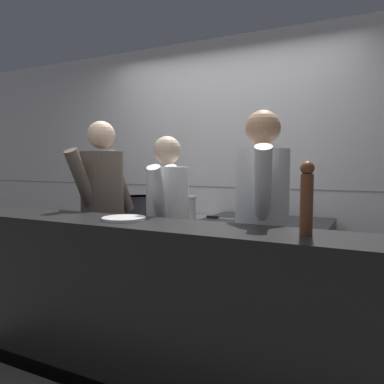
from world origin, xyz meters
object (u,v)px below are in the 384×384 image
(chefs_knife, at_px, (224,218))
(chef_head_cook, at_px, (103,213))
(stock_pot, at_px, (139,205))
(plated_dish_main, at_px, (124,218))
(pepper_mill, at_px, (307,197))
(oven_range, at_px, (158,261))
(sauce_pot, at_px, (182,207))
(chef_sous, at_px, (168,229))
(chef_line, at_px, (262,227))

(chefs_knife, relative_size, chef_head_cook, 0.22)
(stock_pot, xyz_separation_m, chef_head_cook, (0.10, -0.68, -0.00))
(plated_dish_main, distance_m, pepper_mill, 1.13)
(oven_range, relative_size, sauce_pot, 3.57)
(oven_range, xyz_separation_m, sauce_pot, (0.28, -0.04, 0.55))
(sauce_pot, bearing_deg, oven_range, 171.20)
(pepper_mill, xyz_separation_m, chef_sous, (-1.12, 0.56, -0.34))
(sauce_pot, bearing_deg, plated_dish_main, -80.32)
(chef_head_cook, distance_m, chef_sous, 0.63)
(chefs_knife, relative_size, chef_line, 0.22)
(chef_line, bearing_deg, oven_range, 134.87)
(pepper_mill, bearing_deg, plated_dish_main, 179.87)
(plated_dish_main, bearing_deg, chef_head_cook, 138.81)
(pepper_mill, distance_m, chef_head_cook, 1.86)
(chef_sous, bearing_deg, chef_line, -15.75)
(plated_dish_main, distance_m, chef_sous, 0.58)
(chef_line, bearing_deg, stock_pot, 137.35)
(oven_range, height_order, stock_pot, stock_pot)
(chef_head_cook, xyz_separation_m, chef_sous, (0.63, -0.00, -0.08))
(pepper_mill, bearing_deg, sauce_pot, 138.98)
(stock_pot, bearing_deg, plated_dish_main, -59.29)
(pepper_mill, distance_m, chef_line, 0.68)
(chef_sous, bearing_deg, oven_range, 114.96)
(oven_range, height_order, pepper_mill, pepper_mill)
(oven_range, bearing_deg, pepper_mill, -36.59)
(oven_range, height_order, chefs_knife, chefs_knife)
(chef_head_cook, distance_m, chef_line, 1.38)
(oven_range, distance_m, plated_dish_main, 1.41)
(oven_range, bearing_deg, chef_sous, -52.86)
(plated_dish_main, bearing_deg, chefs_knife, 76.02)
(oven_range, relative_size, plated_dish_main, 3.68)
(oven_range, xyz_separation_m, chefs_knife, (0.74, -0.13, 0.48))
(sauce_pot, relative_size, plated_dish_main, 1.03)
(oven_range, distance_m, stock_pot, 0.60)
(stock_pot, xyz_separation_m, chef_line, (1.47, -0.72, -0.01))
(sauce_pot, distance_m, plated_dish_main, 1.15)
(chef_line, bearing_deg, pepper_mill, -70.75)
(oven_range, xyz_separation_m, pepper_mill, (1.59, -1.18, 0.78))
(sauce_pot, relative_size, chef_line, 0.16)
(plated_dish_main, xyz_separation_m, pepper_mill, (1.11, -0.00, 0.18))
(chef_line, bearing_deg, sauce_pot, 129.90)
(oven_range, relative_size, chefs_knife, 2.63)
(sauce_pot, distance_m, chef_head_cook, 0.73)
(oven_range, distance_m, chef_head_cook, 0.83)
(chef_sous, xyz_separation_m, chef_line, (0.75, -0.05, 0.08))
(plated_dish_main, height_order, pepper_mill, pepper_mill)
(oven_range, distance_m, sauce_pot, 0.62)
(pepper_mill, relative_size, chef_sous, 0.23)
(chefs_knife, distance_m, chef_head_cook, 1.02)
(stock_pot, height_order, pepper_mill, pepper_mill)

